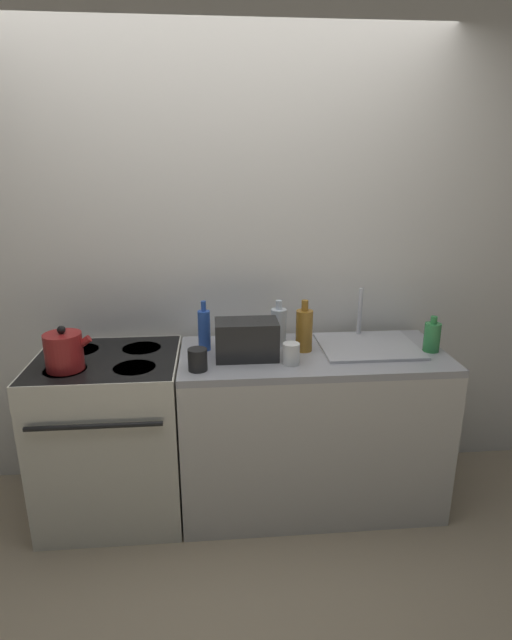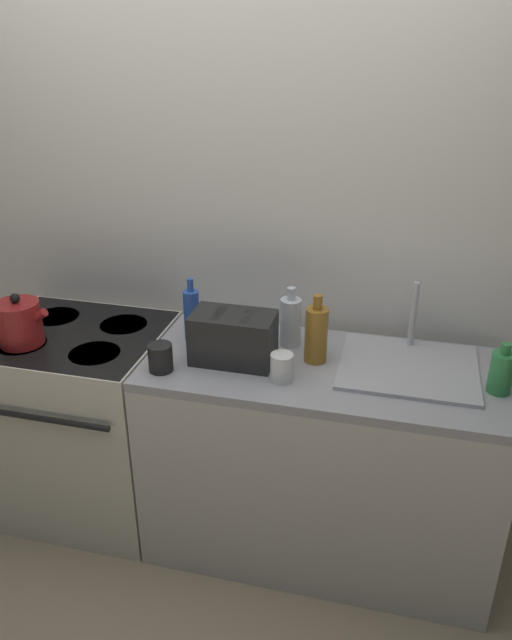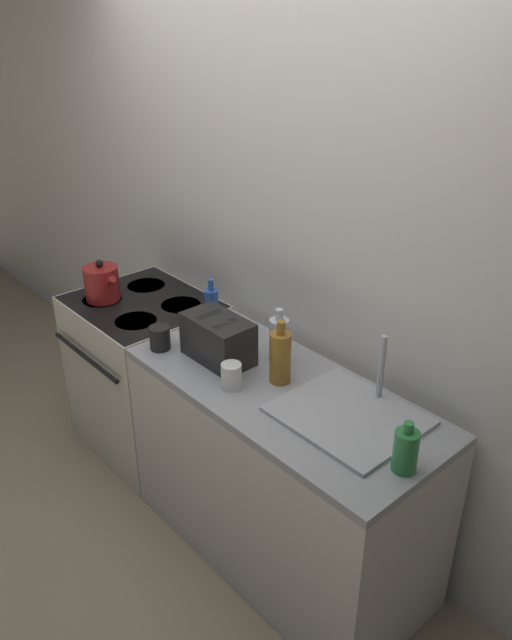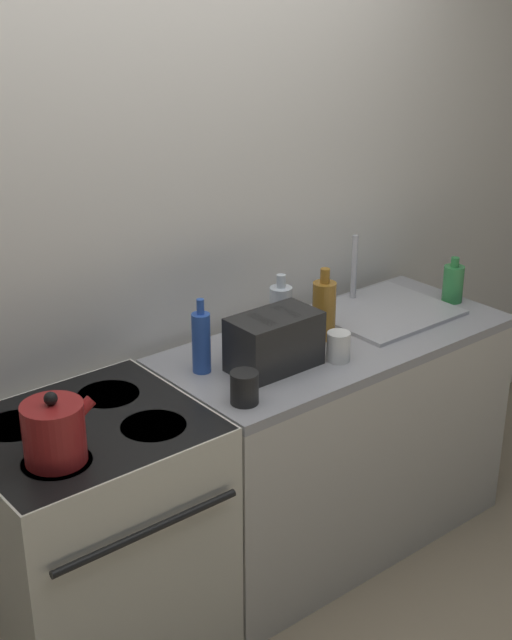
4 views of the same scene
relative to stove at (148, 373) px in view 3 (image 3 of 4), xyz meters
name	(u,v)px [view 3 (image 3 of 4)]	position (x,y,z in m)	size (l,w,h in m)	color
ground_plane	(163,521)	(0.57, -0.32, -0.45)	(12.00, 12.00, 0.00)	tan
wall_back	(270,236)	(0.57, 0.37, 0.85)	(8.00, 0.05, 2.60)	silver
stove	(148,373)	(0.00, 0.00, 0.00)	(0.72, 0.67, 0.88)	silver
counter_block	(280,473)	(1.06, -0.01, -0.01)	(1.38, 0.61, 0.88)	silver
kettle	(102,283)	(-0.16, -0.13, 0.52)	(0.22, 0.18, 0.22)	maroon
toaster	(218,339)	(0.71, -0.06, 0.53)	(0.31, 0.18, 0.19)	black
sink_tray	(350,413)	(1.36, 0.05, 0.44)	(0.51, 0.43, 0.28)	#B7B7BC
bottle_clear	(279,340)	(0.89, 0.13, 0.53)	(0.08, 0.08, 0.25)	silver
bottle_green	(406,450)	(1.67, -0.04, 0.51)	(0.08, 0.08, 0.19)	#338C47
bottle_blue	(212,310)	(0.50, 0.08, 0.54)	(0.06, 0.06, 0.26)	#2D56B7
bottle_amber	(280,357)	(1.01, 0.02, 0.54)	(0.09, 0.09, 0.27)	#9E6B23
cup_white	(231,376)	(0.92, -0.16, 0.48)	(0.08, 0.08, 0.11)	white
cup_black	(160,338)	(0.47, -0.19, 0.48)	(0.09, 0.09, 0.11)	black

